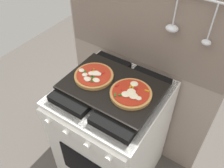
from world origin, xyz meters
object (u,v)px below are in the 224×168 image
Objects in this scene: stove at (112,134)px; baking_tray at (112,86)px; pizza_left at (93,76)px; pizza_right at (131,93)px.

stove is 0.46m from baking_tray.
pizza_left and pizza_right have the same top height.
pizza_left reaches higher than stove.
pizza_right is (0.12, -0.00, 0.48)m from stove.
pizza_right is at bearing -2.41° from baking_tray.
pizza_left reaches higher than baking_tray.
pizza_left is at bearing 179.85° from pizza_right.
pizza_right is at bearing -0.15° from pizza_left.
pizza_right is (0.12, -0.01, 0.02)m from baking_tray.
stove is at bearing 178.34° from pizza_right.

